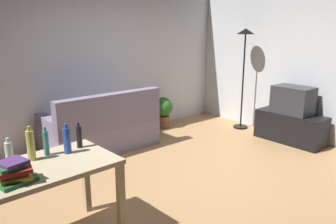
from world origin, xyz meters
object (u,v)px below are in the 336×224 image
at_px(tv_stand, 290,127).
at_px(desk, 41,179).
at_px(bottle_tall, 46,143).
at_px(tv, 293,100).
at_px(torchiere_lamp, 245,51).
at_px(potted_plant, 163,110).
at_px(couch, 102,130).
at_px(bottle_squat, 31,145).
at_px(bottle_clear, 9,152).
at_px(bottle_dark, 79,137).
at_px(book_stack, 14,173).
at_px(bottle_blue, 67,140).

distance_m(tv_stand, desk, 4.11).
bearing_deg(bottle_tall, tv, -1.07).
relative_size(torchiere_lamp, potted_plant, 3.18).
distance_m(couch, desk, 2.38).
relative_size(couch, bottle_squat, 5.59).
xyz_separation_m(tv_stand, bottle_tall, (-3.95, 0.07, 0.63)).
distance_m(tv, bottle_clear, 4.26).
bearing_deg(tv_stand, bottle_dark, 89.05).
bearing_deg(tv, book_stack, 94.16).
xyz_separation_m(desk, bottle_dark, (0.44, 0.19, 0.21)).
bearing_deg(potted_plant, book_stack, -144.93).
distance_m(tv_stand, bottle_dark, 3.70).
relative_size(bottle_tall, bottle_blue, 0.94).
distance_m(torchiere_lamp, bottle_dark, 3.81).
xyz_separation_m(couch, potted_plant, (1.45, 0.31, 0.02)).
bearing_deg(bottle_blue, tv, 0.03).
xyz_separation_m(tv, bottle_dark, (-3.65, 0.06, 0.16)).
height_order(tv, torchiere_lamp, torchiere_lamp).
distance_m(couch, bottle_blue, 2.15).
bearing_deg(tv_stand, tv, -90.00).
height_order(couch, book_stack, book_stack).
bearing_deg(bottle_dark, tv, -0.94).
distance_m(desk, bottle_blue, 0.40).
relative_size(tv, bottle_squat, 2.02).
distance_m(bottle_blue, book_stack, 0.62).
height_order(torchiere_lamp, potted_plant, torchiere_lamp).
xyz_separation_m(bottle_squat, bottle_blue, (0.30, -0.04, -0.01)).
bearing_deg(desk, bottle_clear, 124.81).
bearing_deg(bottle_clear, bottle_dark, -2.83).
relative_size(potted_plant, bottle_clear, 2.59).
relative_size(bottle_dark, book_stack, 0.82).
relative_size(tv, bottle_dark, 2.51).
relative_size(desk, bottle_dark, 5.12).
bearing_deg(bottle_squat, bottle_clear, 163.67).
bearing_deg(bottle_squat, couch, 46.01).
distance_m(tv_stand, bottle_squat, 4.14).
relative_size(bottle_squat, bottle_tall, 1.16).
xyz_separation_m(potted_plant, bottle_tall, (-2.86, -1.89, 0.54)).
relative_size(couch, bottle_blue, 6.11).
bearing_deg(couch, potted_plant, -167.86).
relative_size(potted_plant, book_stack, 1.96).
distance_m(desk, potted_plant, 3.67).
relative_size(couch, bottle_tall, 6.50).
distance_m(desk, bottle_tall, 0.33).
distance_m(potted_plant, bottle_tall, 3.47).
height_order(tv_stand, bottle_blue, bottle_blue).
relative_size(desk, potted_plant, 2.15).
xyz_separation_m(tv, bottle_squat, (-4.10, 0.04, 0.19)).
distance_m(torchiere_lamp, bottle_blue, 3.96).
bearing_deg(torchiere_lamp, desk, -164.56).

